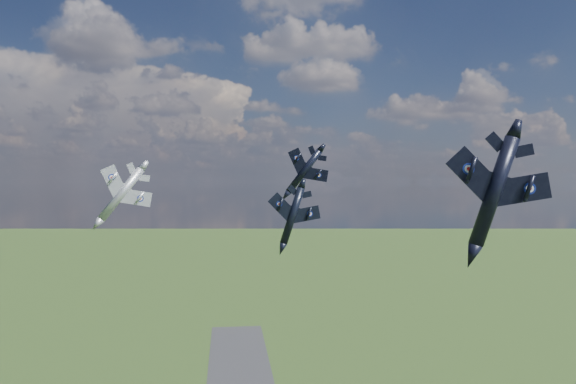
{
  "coord_description": "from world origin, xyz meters",
  "views": [
    {
      "loc": [
        -5.7,
        -72.56,
        83.36
      ],
      "look_at": [
        3.38,
        9.93,
        81.88
      ],
      "focal_mm": 35.0,
      "sensor_mm": 36.0,
      "label": 1
    }
  ],
  "objects_px": {
    "jet_right_navy": "(494,191)",
    "jet_left_silver": "(121,194)",
    "jet_lead_navy": "(292,215)",
    "jet_high_navy": "(304,171)"
  },
  "relations": [
    {
      "from": "jet_left_silver",
      "to": "jet_right_navy",
      "type": "bearing_deg",
      "value": -48.66
    },
    {
      "from": "jet_lead_navy",
      "to": "jet_left_silver",
      "type": "distance_m",
      "value": 25.94
    },
    {
      "from": "jet_high_navy",
      "to": "jet_left_silver",
      "type": "relative_size",
      "value": 1.01
    },
    {
      "from": "jet_lead_navy",
      "to": "jet_high_navy",
      "type": "xyz_separation_m",
      "value": [
        4.29,
        17.79,
        7.14
      ]
    },
    {
      "from": "jet_high_navy",
      "to": "jet_left_silver",
      "type": "bearing_deg",
      "value": -133.86
    },
    {
      "from": "jet_high_navy",
      "to": "jet_left_silver",
      "type": "height_order",
      "value": "jet_high_navy"
    },
    {
      "from": "jet_right_navy",
      "to": "jet_left_silver",
      "type": "bearing_deg",
      "value": 156.46
    },
    {
      "from": "jet_lead_navy",
      "to": "jet_right_navy",
      "type": "xyz_separation_m",
      "value": [
        17.36,
        -30.48,
        4.19
      ]
    },
    {
      "from": "jet_right_navy",
      "to": "jet_high_navy",
      "type": "xyz_separation_m",
      "value": [
        -13.07,
        48.27,
        2.96
      ]
    },
    {
      "from": "jet_lead_navy",
      "to": "jet_left_silver",
      "type": "relative_size",
      "value": 0.95
    }
  ]
}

